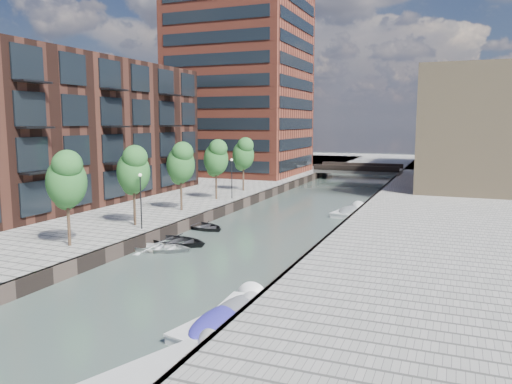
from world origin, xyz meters
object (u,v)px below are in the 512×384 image
Objects in this scene: bridge at (359,170)px; motorboat_2 at (166,373)px; tree_2 at (66,179)px; tree_6 at (243,153)px; sloop_1 at (177,244)px; sloop_4 at (204,229)px; car at (423,176)px; tree_4 at (181,162)px; tree_5 at (216,157)px; tree_3 at (133,169)px; motorboat_1 at (237,310)px; motorboat_3 at (224,322)px; motorboat_4 at (350,212)px; sloop_3 at (162,251)px.

bridge is 2.23× the size of motorboat_2.
motorboat_2 is at bearing -37.32° from tree_2.
sloop_1 is (4.14, -21.72, -5.31)m from tree_6.
sloop_4 is (-5.10, -42.25, -1.39)m from bridge.
motorboat_2 is at bearing -86.97° from car.
tree_4 and tree_5 have the same top height.
car is at bearing 64.46° from tree_3.
tree_3 is 21.00m from tree_6.
tree_5 is 29.15m from motorboat_1.
tree_5 is 1.38× the size of sloop_4.
tree_3 is at bearing -90.00° from tree_4.
motorboat_3 is at bearing -135.98° from sloop_1.
motorboat_2 is at bearing -66.58° from tree_5.
tree_6 is 1.20× the size of motorboat_1.
motorboat_2 is (5.09, -64.36, -1.28)m from bridge.
sloop_1 is 0.97× the size of motorboat_1.
tree_6 is 36.72m from motorboat_3.
sloop_1 is (-4.36, -47.72, -1.39)m from bridge.
tree_2 is at bearing 152.28° from sloop_1.
sloop_4 is at bearing 122.53° from motorboat_1.
tree_3 reaches higher than sloop_1.
motorboat_1 is 6.10m from motorboat_2.
bridge reaches higher than sloop_1.
tree_3 is at bearing -90.00° from tree_6.
tree_4 is (0.00, 14.00, 0.00)m from tree_2.
sloop_4 is (3.40, -2.25, -5.31)m from tree_4.
motorboat_4 is (13.37, -4.84, -5.10)m from tree_6.
tree_4 is 10.24m from sloop_1.
sloop_1 is at bearing -79.22° from tree_6.
motorboat_1 is at bearing -132.41° from sloop_1.
tree_3 reaches higher than motorboat_1.
bridge reaches higher than motorboat_2.
bridge is 3.71× the size of car.
sloop_4 is at bearing -4.99° from sloop_3.
sloop_4 is at bearing 114.74° from motorboat_2.
sloop_4 is 15.16m from motorboat_4.
motorboat_2 is (13.59, -31.36, -5.20)m from tree_5.
tree_4 is 37.27m from car.
sloop_1 is (4.14, -0.72, -5.31)m from tree_3.
tree_3 is 1.38× the size of sloop_4.
sloop_1 is at bearing -12.10° from sloop_3.
sloop_1 is at bearing -74.30° from tree_5.
tree_3 is 14.00m from tree_5.
tree_3 is at bearing 90.00° from tree_2.
motorboat_1 is 0.85× the size of motorboat_2.
motorboat_2 is 1.66× the size of car.
tree_6 is (0.00, 7.00, 0.00)m from tree_5.
tree_5 reaches higher than sloop_3.
tree_5 is 1.00× the size of tree_6.
motorboat_2 reaches higher than sloop_1.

